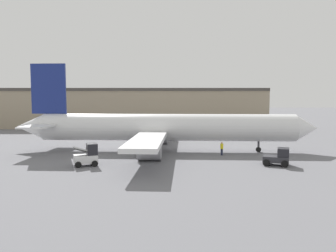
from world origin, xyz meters
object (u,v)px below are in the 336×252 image
Objects in this scene: airplane at (160,128)px; baggage_tug at (279,157)px; ground_crew_worker at (222,148)px; belt_loader_truck at (88,156)px.

baggage_tug is at bearing -32.78° from airplane.
belt_loader_truck is at bearing 112.91° from ground_crew_worker.
airplane is 16.66m from baggage_tug.
ground_crew_worker is at bearing 149.20° from baggage_tug.
baggage_tug is 1.09× the size of belt_loader_truck.
ground_crew_worker is at bearing -18.65° from airplane.
ground_crew_worker is 0.59× the size of belt_loader_truck.
belt_loader_truck is (-7.76, -9.77, -2.20)m from airplane.
airplane is 12.67m from belt_loader_truck.
airplane is at bearing 68.91° from ground_crew_worker.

